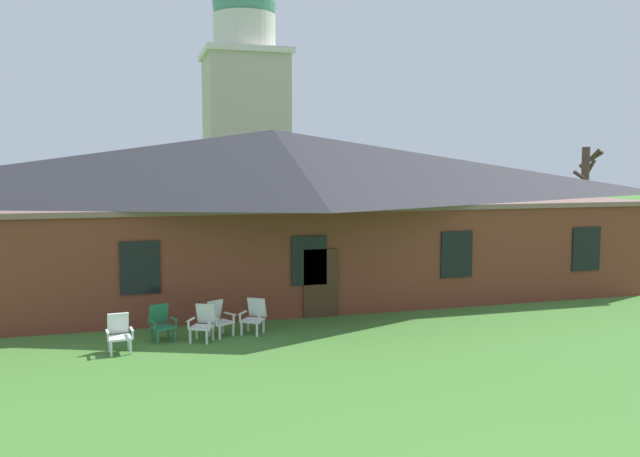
% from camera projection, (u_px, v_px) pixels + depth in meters
% --- Properties ---
extents(brick_building, '(25.64, 10.40, 5.92)m').
position_uv_depth(brick_building, '(274.00, 208.00, 24.48)').
color(brick_building, brown).
rests_on(brick_building, ground).
extents(dome_tower, '(5.18, 5.18, 17.26)m').
position_uv_depth(dome_tower, '(245.00, 113.00, 40.72)').
color(dome_tower, '#BCB29E').
rests_on(dome_tower, ground).
extents(lawn_chair_by_porch, '(0.69, 0.73, 0.96)m').
position_uv_depth(lawn_chair_by_porch, '(119.00, 332.00, 16.30)').
color(lawn_chair_by_porch, white).
rests_on(lawn_chair_by_porch, ground).
extents(lawn_chair_near_door, '(0.75, 0.81, 0.96)m').
position_uv_depth(lawn_chair_near_door, '(161.00, 322.00, 17.35)').
color(lawn_chair_near_door, '#28704C').
rests_on(lawn_chair_near_door, ground).
extents(lawn_chair_left_end, '(0.82, 0.85, 0.96)m').
position_uv_depth(lawn_chair_left_end, '(203.00, 322.00, 17.36)').
color(lawn_chair_left_end, silver).
rests_on(lawn_chair_left_end, ground).
extents(lawn_chair_middle, '(0.83, 0.86, 0.96)m').
position_uv_depth(lawn_chair_middle, '(218.00, 318.00, 17.85)').
color(lawn_chair_middle, silver).
rests_on(lawn_chair_middle, ground).
extents(lawn_chair_right_end, '(0.85, 0.87, 0.96)m').
position_uv_depth(lawn_chair_right_end, '(254.00, 315.00, 18.12)').
color(lawn_chair_right_end, white).
rests_on(lawn_chair_right_end, ground).
extents(bare_tree_beside_building, '(1.78, 1.78, 5.45)m').
position_uv_depth(bare_tree_beside_building, '(585.00, 200.00, 30.46)').
color(bare_tree_beside_building, brown).
rests_on(bare_tree_beside_building, ground).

